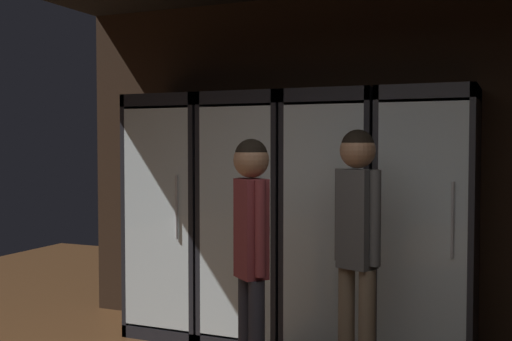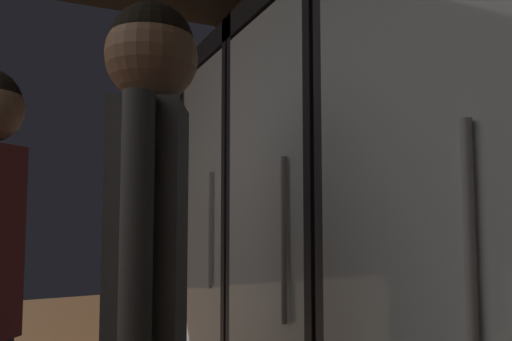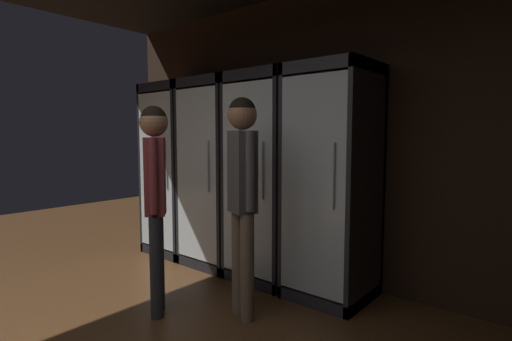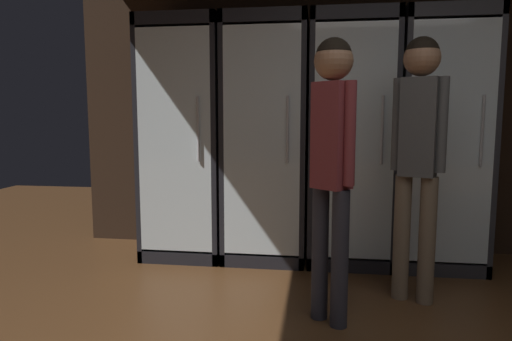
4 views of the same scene
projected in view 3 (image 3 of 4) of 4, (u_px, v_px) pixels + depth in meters
wall_back at (340, 135)px, 3.65m from camera, size 6.00×0.06×2.80m
cooler_far_left at (181, 171)px, 4.67m from camera, size 0.67×0.68×1.99m
cooler_left at (222, 174)px, 4.23m from camera, size 0.67×0.68×1.99m
cooler_center at (272, 179)px, 3.79m from camera, size 0.67×0.68×1.99m
cooler_right at (335, 185)px, 3.35m from camera, size 0.67×0.68×1.99m
shopper_near at (242, 181)px, 2.92m from camera, size 0.31×0.23×1.68m
shopper_far at (155, 184)px, 2.97m from camera, size 0.24×0.24×1.62m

